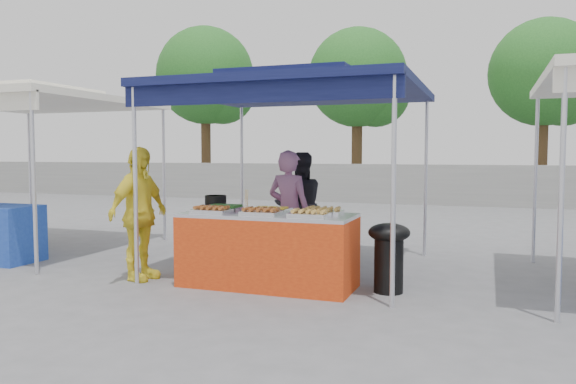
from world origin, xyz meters
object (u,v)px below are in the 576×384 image
(vendor_table, at_px, (268,250))
(customer_person, at_px, (139,214))
(wok_burner, at_px, (389,251))
(helper_man, at_px, (300,205))
(vendor_woman, at_px, (289,212))
(cooking_pot, at_px, (216,202))

(vendor_table, distance_m, customer_person, 1.66)
(wok_burner, height_order, customer_person, customer_person)
(helper_man, relative_size, customer_person, 0.96)
(customer_person, bearing_deg, vendor_table, -75.77)
(vendor_table, relative_size, wok_burner, 2.57)
(vendor_woman, bearing_deg, wok_burner, 164.57)
(vendor_table, height_order, cooking_pot, cooking_pot)
(vendor_woman, relative_size, customer_person, 0.97)
(vendor_woman, distance_m, customer_person, 1.87)
(wok_burner, relative_size, vendor_woman, 0.49)
(cooking_pot, xyz_separation_m, wok_burner, (2.22, -0.18, -0.47))
(wok_burner, height_order, vendor_woman, vendor_woman)
(cooking_pot, xyz_separation_m, customer_person, (-0.74, -0.58, -0.12))
(wok_burner, height_order, helper_man, helper_man)
(vendor_table, height_order, helper_man, helper_man)
(cooking_pot, bearing_deg, wok_burner, -4.74)
(wok_burner, bearing_deg, vendor_woman, 155.16)
(cooking_pot, distance_m, wok_burner, 2.28)
(cooking_pot, relative_size, helper_man, 0.17)
(customer_person, bearing_deg, wok_burner, -75.40)
(helper_man, bearing_deg, vendor_woman, 64.70)
(wok_burner, xyz_separation_m, customer_person, (-2.96, -0.39, 0.35))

